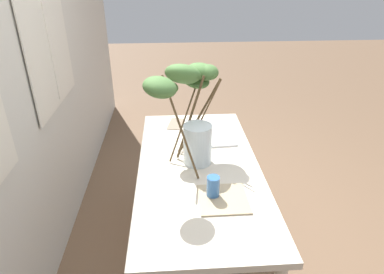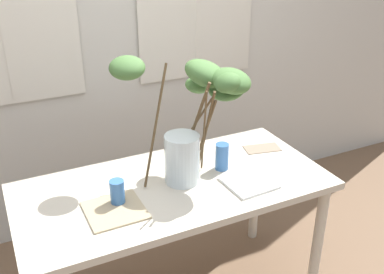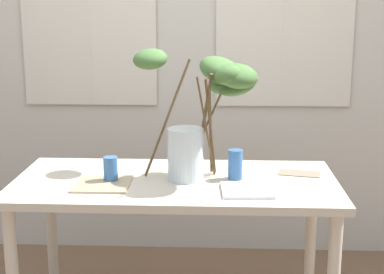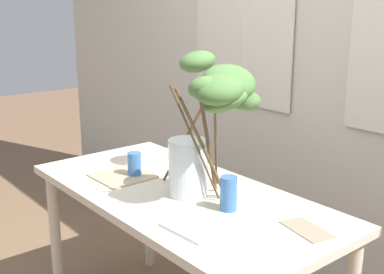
{
  "view_description": "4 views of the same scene",
  "coord_description": "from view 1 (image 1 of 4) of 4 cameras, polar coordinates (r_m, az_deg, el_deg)",
  "views": [
    {
      "loc": [
        -1.67,
        0.16,
        1.82
      ],
      "look_at": [
        0.01,
        0.04,
        0.94
      ],
      "focal_mm": 31.58,
      "sensor_mm": 36.0,
      "label": 1
    },
    {
      "loc": [
        -0.73,
        -1.69,
        1.89
      ],
      "look_at": [
        0.09,
        -0.01,
        0.99
      ],
      "focal_mm": 42.03,
      "sensor_mm": 36.0,
      "label": 2
    },
    {
      "loc": [
        0.19,
        -2.54,
        1.55
      ],
      "look_at": [
        0.08,
        0.02,
        0.95
      ],
      "focal_mm": 53.8,
      "sensor_mm": 36.0,
      "label": 3
    },
    {
      "loc": [
        1.59,
        -1.24,
        1.54
      ],
      "look_at": [
        0.02,
        0.05,
        1.0
      ],
      "focal_mm": 46.41,
      "sensor_mm": 36.0,
      "label": 4
    }
  ],
  "objects": [
    {
      "name": "plate_square_right",
      "position": [
        2.28,
        4.44,
        -0.3
      ],
      "size": [
        0.23,
        0.23,
        0.01
      ],
      "primitive_type": "cube",
      "rotation": [
        0.0,
        0.0,
        0.05
      ],
      "color": "white",
      "rests_on": "dining_table"
    },
    {
      "name": "vase_with_branches",
      "position": [
        1.94,
        -0.24,
        5.82
      ],
      "size": [
        0.64,
        0.48,
        0.61
      ],
      "color": "silver",
      "rests_on": "dining_table"
    },
    {
      "name": "ground",
      "position": [
        2.48,
        1.01,
        -19.83
      ],
      "size": [
        14.0,
        14.0,
        0.0
      ],
      "primitive_type": "plane",
      "color": "brown"
    },
    {
      "name": "plate_square_left",
      "position": [
        1.74,
        5.28,
        -10.37
      ],
      "size": [
        0.25,
        0.25,
        0.01
      ],
      "primitive_type": "cube",
      "rotation": [
        0.0,
        0.0,
        0.01
      ],
      "color": "tan",
      "rests_on": "dining_table"
    },
    {
      "name": "dining_table",
      "position": [
        2.04,
        1.16,
        -7.04
      ],
      "size": [
        1.49,
        0.71,
        0.76
      ],
      "color": "beige",
      "rests_on": "ground"
    },
    {
      "name": "napkin_folded",
      "position": [
        2.5,
        -2.73,
        2.24
      ],
      "size": [
        0.21,
        0.14,
        0.0
      ],
      "primitive_type": "cube",
      "rotation": [
        0.0,
        0.0,
        -0.21
      ],
      "color": "gray",
      "rests_on": "dining_table"
    },
    {
      "name": "drinking_glass_blue_right",
      "position": [
        2.19,
        -0.08,
        0.44
      ],
      "size": [
        0.07,
        0.07,
        0.14
      ],
      "primitive_type": "cylinder",
      "color": "#386BAD",
      "rests_on": "dining_table"
    },
    {
      "name": "drinking_glass_blue_left",
      "position": [
        1.72,
        3.58,
        -8.42
      ],
      "size": [
        0.07,
        0.07,
        0.12
      ],
      "primitive_type": "cylinder",
      "color": "#386BAD",
      "rests_on": "dining_table"
    }
  ]
}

